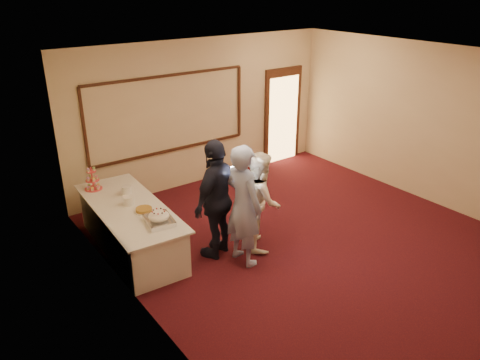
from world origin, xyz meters
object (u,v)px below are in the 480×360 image
at_px(plate_stack_a, 129,201).
at_px(man, 243,205).
at_px(tart, 144,210).
at_px(guest, 217,199).
at_px(cupcake_stand, 93,181).
at_px(buffet_table, 131,228).
at_px(plate_stack_b, 127,190).
at_px(woman, 260,200).
at_px(pavlova_tray, 159,218).

xyz_separation_m(plate_stack_a, man, (1.23, -1.38, 0.11)).
xyz_separation_m(tart, guest, (0.94, -0.62, 0.16)).
xyz_separation_m(cupcake_stand, plate_stack_a, (0.24, -0.91, -0.08)).
xyz_separation_m(buffet_table, plate_stack_b, (0.17, 0.43, 0.45)).
distance_m(plate_stack_b, man, 2.07).
bearing_deg(tart, cupcake_stand, 104.37).
bearing_deg(woman, cupcake_stand, 72.43).
height_order(tart, woman, woman).
distance_m(plate_stack_a, tart, 0.37).
height_order(woman, guest, guest).
bearing_deg(plate_stack_b, guest, -56.72).
distance_m(plate_stack_b, guest, 1.62).
height_order(plate_stack_a, plate_stack_b, same).
distance_m(cupcake_stand, plate_stack_a, 0.95).
relative_size(pavlova_tray, woman, 0.35).
bearing_deg(man, cupcake_stand, 27.66).
bearing_deg(man, pavlova_tray, 58.37).
bearing_deg(plate_stack_a, cupcake_stand, 104.56).
xyz_separation_m(pavlova_tray, cupcake_stand, (-0.35, 1.73, 0.07)).
relative_size(man, guest, 1.00).
bearing_deg(plate_stack_a, guest, -43.53).
bearing_deg(man, plate_stack_b, 26.83).
bearing_deg(plate_stack_b, buffet_table, -111.48).
bearing_deg(cupcake_stand, buffet_table, -77.80).
bearing_deg(pavlova_tray, woman, -11.78).
height_order(plate_stack_b, tart, plate_stack_b).
bearing_deg(buffet_table, plate_stack_b, 68.52).
bearing_deg(cupcake_stand, tart, -75.63).
bearing_deg(plate_stack_a, buffet_table, -120.30).
xyz_separation_m(tart, woman, (1.64, -0.80, 0.01)).
height_order(tart, man, man).
relative_size(pavlova_tray, cupcake_stand, 1.32).
bearing_deg(buffet_table, guest, -41.25).
height_order(plate_stack_b, man, man).
relative_size(cupcake_stand, tart, 1.49).
distance_m(buffet_table, woman, 2.12).
bearing_deg(woman, pavlova_tray, 107.13).
distance_m(pavlova_tray, guest, 0.94).
distance_m(buffet_table, cupcake_stand, 1.12).
xyz_separation_m(plate_stack_a, plate_stack_b, (0.14, 0.38, 0.00)).
height_order(cupcake_stand, guest, guest).
bearing_deg(tart, plate_stack_a, 103.89).
bearing_deg(tart, woman, -25.97).
bearing_deg(buffet_table, man, -46.75).
bearing_deg(guest, man, 91.17).
height_order(cupcake_stand, man, man).
bearing_deg(tart, buffet_table, 110.84).
relative_size(plate_stack_b, man, 0.09).
relative_size(buffet_table, woman, 1.62).
bearing_deg(guest, cupcake_stand, -80.89).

